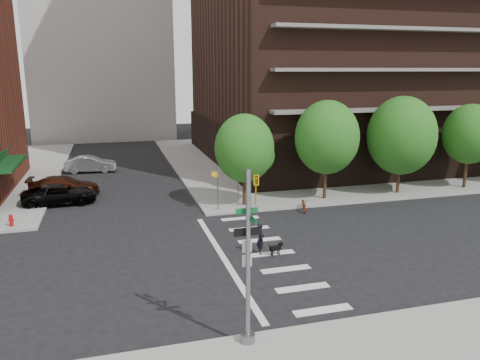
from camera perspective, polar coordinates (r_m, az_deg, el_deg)
The scene contains 16 objects.
ground at distance 23.43m, azimuth -3.16°, elevation -9.70°, with size 120.00×120.00×0.00m, color black.
sidewalk_ne at distance 51.95m, azimuth 13.54°, elevation 2.87°, with size 39.00×33.00×0.15m, color gray.
crosswalk at distance 23.96m, azimuth 2.06°, elevation -9.14°, with size 3.85×13.00×0.01m.
tree_a at distance 31.22m, azimuth 0.53°, elevation 3.89°, with size 4.00×4.00×5.90m.
tree_b at distance 33.30m, azimuth 10.54°, elevation 5.13°, with size 4.50×4.50×6.65m.
tree_c at distance 36.34m, azimuth 19.11°, elevation 5.14°, with size 5.00×5.00×6.80m.
tree_d at distance 40.05m, azimuth 26.22°, elevation 5.05°, with size 4.00×4.00×6.20m.
traffic_signal at distance 15.59m, azimuth 1.09°, elevation -11.13°, with size 0.90×0.75×6.00m.
pedestrian_signal at distance 30.69m, azimuth -2.19°, elevation -0.46°, with size 2.18×0.67×2.60m.
fire_hydrant at distance 30.72m, azimuth -26.13°, elevation -4.36°, with size 0.24×0.24×0.73m.
parked_car_black at distance 34.83m, azimuth -21.11°, elevation -1.67°, with size 4.95×2.28×1.38m, color black.
parked_car_maroon at distance 37.07m, azimuth -20.65°, elevation -0.69°, with size 5.05×2.05×1.46m, color #36150B.
parked_car_silver at distance 44.80m, azimuth -17.75°, elevation 1.85°, with size 4.51×1.57×1.49m, color #919497.
scooter at distance 31.37m, azimuth 7.81°, elevation -2.94°, with size 0.59×1.69×0.89m, color maroon.
dog_walker at distance 23.89m, azimuth 2.53°, elevation -7.16°, with size 0.38×0.58×1.60m, color black.
dog at distance 23.90m, azimuth 4.42°, elevation -8.24°, with size 0.74×0.34×0.61m.
Camera 1 is at (-4.57, -21.09, 9.15)m, focal length 35.00 mm.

